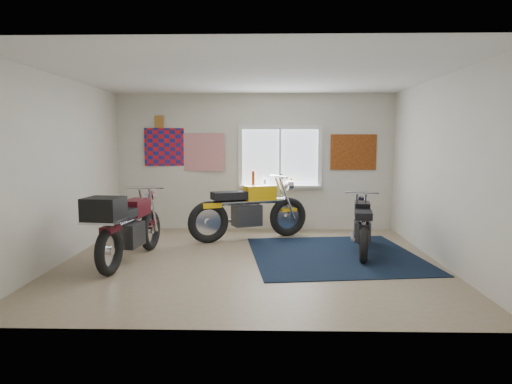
{
  "coord_description": "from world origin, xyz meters",
  "views": [
    {
      "loc": [
        0.23,
        -6.61,
        1.77
      ],
      "look_at": [
        0.07,
        0.4,
        0.98
      ],
      "focal_mm": 32.0,
      "sensor_mm": 36.0,
      "label": 1
    }
  ],
  "objects_px": {
    "black_chrome_bike": "(362,227)",
    "maroon_tourer": "(126,226)",
    "navy_rug": "(334,255)",
    "yellow_triumph": "(249,212)"
  },
  "relations": [
    {
      "from": "navy_rug",
      "to": "yellow_triumph",
      "type": "distance_m",
      "value": 1.85
    },
    {
      "from": "yellow_triumph",
      "to": "maroon_tourer",
      "type": "relative_size",
      "value": 1.02
    },
    {
      "from": "yellow_triumph",
      "to": "black_chrome_bike",
      "type": "xyz_separation_m",
      "value": [
        1.83,
        -0.96,
        -0.1
      ]
    },
    {
      "from": "black_chrome_bike",
      "to": "maroon_tourer",
      "type": "bearing_deg",
      "value": 111.75
    },
    {
      "from": "navy_rug",
      "to": "yellow_triumph",
      "type": "xyz_separation_m",
      "value": [
        -1.37,
        1.13,
        0.5
      ]
    },
    {
      "from": "black_chrome_bike",
      "to": "maroon_tourer",
      "type": "height_order",
      "value": "maroon_tourer"
    },
    {
      "from": "navy_rug",
      "to": "black_chrome_bike",
      "type": "xyz_separation_m",
      "value": [
        0.46,
        0.17,
        0.4
      ]
    },
    {
      "from": "yellow_triumph",
      "to": "black_chrome_bike",
      "type": "relative_size",
      "value": 1.18
    },
    {
      "from": "black_chrome_bike",
      "to": "maroon_tourer",
      "type": "distance_m",
      "value": 3.6
    },
    {
      "from": "yellow_triumph",
      "to": "maroon_tourer",
      "type": "height_order",
      "value": "yellow_triumph"
    }
  ]
}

